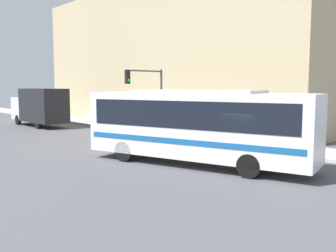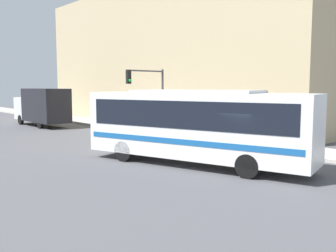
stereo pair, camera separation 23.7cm
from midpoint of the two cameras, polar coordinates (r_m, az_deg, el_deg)
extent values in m
plane|color=#515156|center=(16.17, 10.29, -6.70)|extent=(120.00, 120.00, 0.00)
cube|color=#B7B2A8|center=(35.11, -9.92, 0.30)|extent=(3.16, 70.00, 0.16)
cube|color=tan|center=(35.50, -1.21, 10.59)|extent=(6.00, 32.29, 12.70)
cube|color=white|center=(16.81, 3.94, 0.21)|extent=(5.25, 10.79, 2.85)
cube|color=black|center=(16.76, 3.95, 1.95)|extent=(5.06, 9.99, 1.17)
cube|color=#19599E|center=(16.88, 3.92, -1.91)|extent=(5.17, 10.39, 0.24)
cube|color=silver|center=(16.72, 3.98, 5.24)|extent=(3.77, 6.18, 0.16)
cylinder|color=black|center=(19.61, -2.99, -2.94)|extent=(0.53, 1.00, 0.96)
cylinder|color=black|center=(17.88, -7.06, -3.85)|extent=(0.53, 1.00, 0.96)
cylinder|color=black|center=(16.90, 14.40, -4.58)|extent=(0.53, 1.00, 0.96)
cylinder|color=black|center=(14.85, 11.79, -5.97)|extent=(0.53, 1.00, 0.96)
cube|color=black|center=(34.55, -18.65, 3.01)|extent=(2.26, 5.47, 2.91)
cube|color=silver|center=(38.08, -20.92, 2.55)|extent=(2.15, 2.13, 2.07)
cylinder|color=black|center=(37.45, -22.04, 0.87)|extent=(0.25, 0.90, 0.90)
cylinder|color=black|center=(33.33, -19.40, 0.38)|extent=(0.25, 0.90, 0.90)
cylinder|color=red|center=(21.48, 13.76, -2.40)|extent=(0.25, 0.25, 0.58)
sphere|color=red|center=(21.43, 13.79, -1.42)|extent=(0.24, 0.24, 0.24)
cylinder|color=red|center=(21.40, 14.07, -2.36)|extent=(0.11, 0.15, 0.11)
cylinder|color=#47474C|center=(27.20, -1.28, 3.77)|extent=(0.16, 0.16, 4.61)
cylinder|color=#47474C|center=(26.18, -3.97, 8.39)|extent=(3.20, 0.11, 0.11)
cube|color=black|center=(25.32, -6.47, 7.42)|extent=(0.30, 0.24, 0.90)
sphere|color=#19D83F|center=(25.20, -6.28, 6.92)|extent=(0.18, 0.18, 0.18)
camera|label=1|loc=(0.12, -90.34, -0.04)|focal=40.00mm
camera|label=2|loc=(0.12, 89.66, 0.04)|focal=40.00mm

